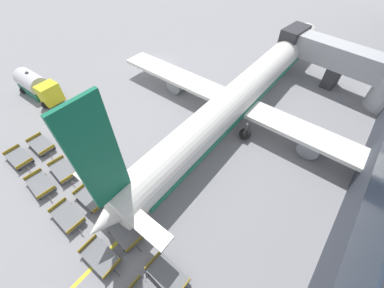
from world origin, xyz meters
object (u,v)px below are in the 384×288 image
baggage_dolly_row_near_col_c (67,216)px  baggage_dolly_row_mid_a_col_d (124,232)px  baggage_dolly_row_mid_a_col_e (167,275)px  baggage_dolly_row_near_col_d (100,257)px  airplane (242,94)px  baggage_dolly_row_mid_a_col_c (91,198)px  baggage_dolly_row_near_col_a (19,158)px  baggage_dolly_row_mid_a_col_a (41,145)px  fuel_tanker_primary (37,86)px  baggage_dolly_row_near_col_b (40,185)px  baggage_dolly_row_mid_a_col_b (63,170)px

baggage_dolly_row_near_col_c → baggage_dolly_row_mid_a_col_d: size_ratio=0.99×
baggage_dolly_row_mid_a_col_e → baggage_dolly_row_near_col_d: bearing=-154.9°
airplane → baggage_dolly_row_mid_a_col_c: 19.17m
airplane → baggage_dolly_row_near_col_a: airplane is taller
baggage_dolly_row_mid_a_col_a → baggage_dolly_row_mid_a_col_e: bearing=-2.3°
fuel_tanker_primary → baggage_dolly_row_near_col_b: 15.86m
baggage_dolly_row_near_col_a → baggage_dolly_row_near_col_c: size_ratio=1.00×
fuel_tanker_primary → baggage_dolly_row_mid_a_col_e: size_ratio=2.02×
baggage_dolly_row_mid_a_col_c → baggage_dolly_row_mid_a_col_b: bearing=179.0°
baggage_dolly_row_near_col_b → baggage_dolly_row_mid_a_col_b: bearing=85.5°
baggage_dolly_row_near_col_b → baggage_dolly_row_near_col_d: size_ratio=1.01×
baggage_dolly_row_mid_a_col_d → baggage_dolly_row_mid_a_col_b: bearing=178.2°
fuel_tanker_primary → baggage_dolly_row_near_col_b: bearing=-27.9°
baggage_dolly_row_mid_a_col_a → baggage_dolly_row_mid_a_col_b: size_ratio=0.99×
baggage_dolly_row_near_col_b → baggage_dolly_row_mid_a_col_c: same height
airplane → baggage_dolly_row_near_col_a: 24.71m
baggage_dolly_row_mid_a_col_d → baggage_dolly_row_near_col_d: bearing=-89.4°
baggage_dolly_row_near_col_a → baggage_dolly_row_mid_a_col_a: (0.08, 2.32, 0.00)m
baggage_dolly_row_near_col_b → baggage_dolly_row_mid_a_col_b: 2.23m
baggage_dolly_row_mid_a_col_b → baggage_dolly_row_mid_a_col_c: size_ratio=1.01×
fuel_tanker_primary → baggage_dolly_row_near_col_c: 20.27m
baggage_dolly_row_mid_a_col_e → baggage_dolly_row_near_col_a: bearing=-175.4°
baggage_dolly_row_near_col_a → baggage_dolly_row_near_col_c: same height
airplane → baggage_dolly_row_near_col_d: size_ratio=11.45×
baggage_dolly_row_near_col_b → baggage_dolly_row_mid_a_col_c: size_ratio=1.01×
baggage_dolly_row_mid_a_col_d → baggage_dolly_row_mid_a_col_e: 4.79m
fuel_tanker_primary → baggage_dolly_row_near_col_d: 24.87m
baggage_dolly_row_near_col_d → baggage_dolly_row_mid_a_col_d: bearing=90.6°
baggage_dolly_row_mid_a_col_a → baggage_dolly_row_mid_a_col_d: 14.26m
baggage_dolly_row_near_col_b → baggage_dolly_row_near_col_c: 4.78m
baggage_dolly_row_near_col_c → baggage_dolly_row_mid_a_col_b: bearing=152.5°
baggage_dolly_row_mid_a_col_b → baggage_dolly_row_mid_a_col_c: 4.68m
airplane → baggage_dolly_row_near_col_d: (0.70, -21.14, -2.40)m
baggage_dolly_row_near_col_a → baggage_dolly_row_mid_a_col_c: 9.79m
airplane → baggage_dolly_row_near_col_c: 21.43m
baggage_dolly_row_mid_a_col_b → baggage_dolly_row_near_col_d: bearing=-15.7°
baggage_dolly_row_near_col_a → baggage_dolly_row_near_col_b: 4.77m
baggage_dolly_row_near_col_b → fuel_tanker_primary: bearing=152.1°
airplane → baggage_dolly_row_near_col_c: (-4.11, -20.89, -2.40)m
baggage_dolly_row_mid_a_col_d → fuel_tanker_primary: bearing=166.9°
baggage_dolly_row_near_col_c → baggage_dolly_row_mid_a_col_e: 9.78m
baggage_dolly_row_near_col_b → baggage_dolly_row_mid_a_col_b: same height
baggage_dolly_row_mid_a_col_c → baggage_dolly_row_mid_a_col_e: bearing=-1.9°
baggage_dolly_row_near_col_a → baggage_dolly_row_mid_a_col_d: same height
baggage_dolly_row_mid_a_col_b → baggage_dolly_row_mid_a_col_d: same height
baggage_dolly_row_mid_a_col_b → baggage_dolly_row_mid_a_col_d: bearing=-1.8°
baggage_dolly_row_near_col_a → baggage_dolly_row_near_col_c: (9.54, -0.43, 0.00)m
baggage_dolly_row_mid_a_col_d → airplane: bearing=92.1°
baggage_dolly_row_near_col_d → baggage_dolly_row_mid_a_col_e: (4.77, 2.23, 0.00)m
fuel_tanker_primary → baggage_dolly_row_mid_a_col_d: bearing=-13.1°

